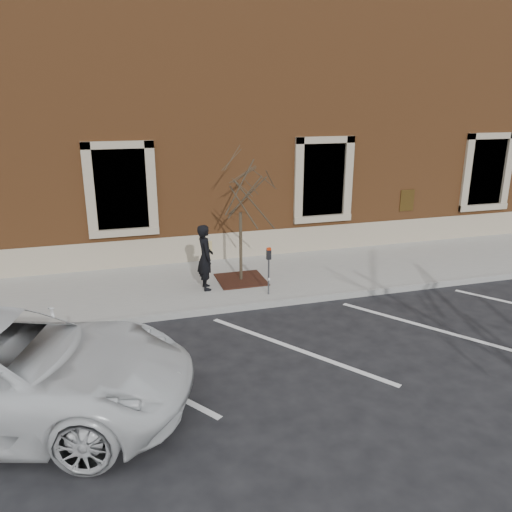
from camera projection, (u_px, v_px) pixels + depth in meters
name	position (u px, v px, depth m)	size (l,w,h in m)	color
ground	(263.00, 307.00, 11.97)	(120.00, 120.00, 0.00)	#28282B
sidewalk_near	(244.00, 280.00, 13.55)	(40.00, 3.50, 0.15)	#A8A69E
curb_near	(264.00, 305.00, 11.90)	(40.00, 0.12, 0.15)	#9E9E99
parking_stripes	(296.00, 349.00, 9.96)	(28.00, 4.40, 0.01)	silver
building_civic	(200.00, 121.00, 17.85)	(40.00, 8.62, 8.00)	brown
man	(205.00, 257.00, 12.47)	(0.61, 0.40, 1.67)	black
parking_meter	(269.00, 262.00, 12.10)	(0.11, 0.08, 1.20)	#595B60
tree_grate	(241.00, 280.00, 13.30)	(1.24, 1.24, 0.03)	#401E14
sapling	(240.00, 193.00, 12.60)	(2.01, 2.01, 3.35)	#473C2B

